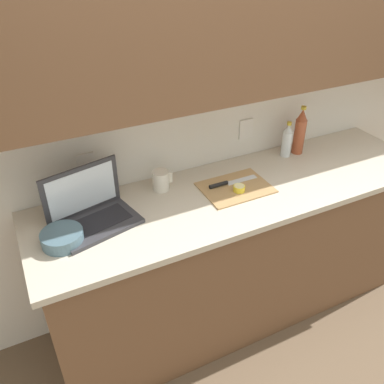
{
  "coord_description": "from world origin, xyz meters",
  "views": [
    {
      "loc": [
        -1.06,
        -1.53,
        2.14
      ],
      "look_at": [
        -0.31,
        -0.01,
        1.02
      ],
      "focal_mm": 38.0,
      "sensor_mm": 36.0,
      "label": 1
    }
  ],
  "objects_px": {
    "cutting_board": "(236,188)",
    "bottle_green_soda": "(300,132)",
    "bottle_oil_tall": "(287,141)",
    "laptop": "(91,210)",
    "knife": "(225,183)",
    "measuring_cup": "(161,180)",
    "lemon_half_cut": "(239,188)",
    "bowl_white": "(62,238)"
  },
  "relations": [
    {
      "from": "cutting_board",
      "to": "lemon_half_cut",
      "type": "height_order",
      "value": "lemon_half_cut"
    },
    {
      "from": "cutting_board",
      "to": "lemon_half_cut",
      "type": "bearing_deg",
      "value": -95.05
    },
    {
      "from": "laptop",
      "to": "bottle_oil_tall",
      "type": "relative_size",
      "value": 1.93
    },
    {
      "from": "lemon_half_cut",
      "to": "bottle_green_soda",
      "type": "bearing_deg",
      "value": 21.79
    },
    {
      "from": "laptop",
      "to": "cutting_board",
      "type": "distance_m",
      "value": 0.78
    },
    {
      "from": "bottle_green_soda",
      "to": "measuring_cup",
      "type": "bearing_deg",
      "value": -179.08
    },
    {
      "from": "cutting_board",
      "to": "bowl_white",
      "type": "height_order",
      "value": "bowl_white"
    },
    {
      "from": "laptop",
      "to": "cutting_board",
      "type": "bearing_deg",
      "value": -17.54
    },
    {
      "from": "laptop",
      "to": "bottle_green_soda",
      "type": "relative_size",
      "value": 1.42
    },
    {
      "from": "cutting_board",
      "to": "bottle_green_soda",
      "type": "relative_size",
      "value": 1.22
    },
    {
      "from": "bottle_green_soda",
      "to": "laptop",
      "type": "bearing_deg",
      "value": -174.61
    },
    {
      "from": "laptop",
      "to": "bowl_white",
      "type": "distance_m",
      "value": 0.2
    },
    {
      "from": "cutting_board",
      "to": "bottle_oil_tall",
      "type": "relative_size",
      "value": 1.66
    },
    {
      "from": "bottle_green_soda",
      "to": "bowl_white",
      "type": "xyz_separation_m",
      "value": [
        -1.5,
        -0.23,
        -0.11
      ]
    },
    {
      "from": "bottle_green_soda",
      "to": "measuring_cup",
      "type": "height_order",
      "value": "bottle_green_soda"
    },
    {
      "from": "laptop",
      "to": "lemon_half_cut",
      "type": "bearing_deg",
      "value": -20.56
    },
    {
      "from": "knife",
      "to": "bottle_green_soda",
      "type": "relative_size",
      "value": 0.97
    },
    {
      "from": "cutting_board",
      "to": "measuring_cup",
      "type": "height_order",
      "value": "measuring_cup"
    },
    {
      "from": "laptop",
      "to": "bowl_white",
      "type": "bearing_deg",
      "value": -159.84
    },
    {
      "from": "cutting_board",
      "to": "bottle_green_soda",
      "type": "height_order",
      "value": "bottle_green_soda"
    },
    {
      "from": "measuring_cup",
      "to": "knife",
      "type": "bearing_deg",
      "value": -21.07
    },
    {
      "from": "cutting_board",
      "to": "measuring_cup",
      "type": "xyz_separation_m",
      "value": [
        -0.37,
        0.17,
        0.05
      ]
    },
    {
      "from": "bottle_green_soda",
      "to": "bowl_white",
      "type": "bearing_deg",
      "value": -171.18
    },
    {
      "from": "bottle_green_soda",
      "to": "cutting_board",
      "type": "bearing_deg",
      "value": -161.75
    },
    {
      "from": "knife",
      "to": "measuring_cup",
      "type": "xyz_separation_m",
      "value": [
        -0.32,
        0.12,
        0.04
      ]
    },
    {
      "from": "bowl_white",
      "to": "lemon_half_cut",
      "type": "bearing_deg",
      "value": 0.36
    },
    {
      "from": "laptop",
      "to": "knife",
      "type": "bearing_deg",
      "value": -14.24
    },
    {
      "from": "knife",
      "to": "lemon_half_cut",
      "type": "bearing_deg",
      "value": -66.54
    },
    {
      "from": "bottle_green_soda",
      "to": "bowl_white",
      "type": "height_order",
      "value": "bottle_green_soda"
    },
    {
      "from": "laptop",
      "to": "cutting_board",
      "type": "height_order",
      "value": "laptop"
    },
    {
      "from": "bowl_white",
      "to": "laptop",
      "type": "bearing_deg",
      "value": 33.29
    },
    {
      "from": "laptop",
      "to": "measuring_cup",
      "type": "distance_m",
      "value": 0.42
    },
    {
      "from": "cutting_board",
      "to": "bottle_oil_tall",
      "type": "bearing_deg",
      "value": 21.49
    },
    {
      "from": "knife",
      "to": "lemon_half_cut",
      "type": "xyz_separation_m",
      "value": [
        0.04,
        -0.09,
        0.01
      ]
    },
    {
      "from": "bottle_oil_tall",
      "to": "cutting_board",
      "type": "bearing_deg",
      "value": -158.51
    },
    {
      "from": "measuring_cup",
      "to": "cutting_board",
      "type": "bearing_deg",
      "value": -25.0
    },
    {
      "from": "bottle_oil_tall",
      "to": "knife",
      "type": "bearing_deg",
      "value": -164.71
    },
    {
      "from": "lemon_half_cut",
      "to": "measuring_cup",
      "type": "distance_m",
      "value": 0.42
    },
    {
      "from": "bottle_oil_tall",
      "to": "measuring_cup",
      "type": "relative_size",
      "value": 2.02
    },
    {
      "from": "cutting_board",
      "to": "bottle_green_soda",
      "type": "distance_m",
      "value": 0.61
    },
    {
      "from": "laptop",
      "to": "measuring_cup",
      "type": "relative_size",
      "value": 3.9
    },
    {
      "from": "bottle_oil_tall",
      "to": "laptop",
      "type": "bearing_deg",
      "value": -174.22
    }
  ]
}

